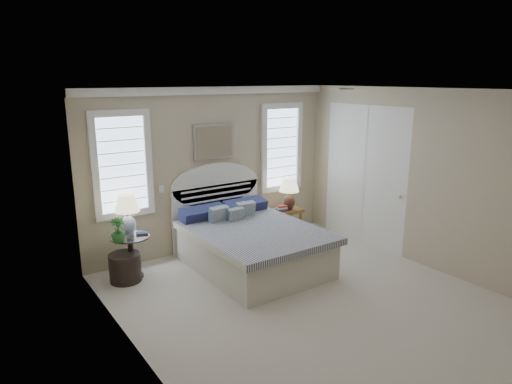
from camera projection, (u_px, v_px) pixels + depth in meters
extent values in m
cube|color=beige|center=(310.00, 301.00, 5.96)|extent=(4.50, 5.00, 0.01)
cube|color=white|center=(317.00, 90.00, 5.30)|extent=(4.50, 5.00, 0.01)
cube|color=#B8AB8A|center=(214.00, 169.00, 7.63)|extent=(4.50, 0.02, 2.70)
cube|color=#B8AB8A|center=(137.00, 237.00, 4.39)|extent=(0.02, 5.00, 2.70)
cube|color=#B8AB8A|center=(426.00, 179.00, 6.86)|extent=(0.02, 5.00, 2.70)
cube|color=white|center=(213.00, 90.00, 7.28)|extent=(4.50, 0.08, 0.12)
cube|color=#B2B2B2|center=(342.00, 89.00, 6.60)|extent=(0.30, 0.20, 0.02)
cube|color=white|center=(162.00, 189.00, 7.14)|extent=(0.08, 0.01, 0.12)
cube|color=#C9DFFF|center=(122.00, 164.00, 6.70)|extent=(0.90, 0.06, 1.60)
cube|color=#C9DFFF|center=(281.00, 147.00, 8.32)|extent=(0.90, 0.06, 1.60)
cube|color=silver|center=(214.00, 142.00, 7.48)|extent=(0.74, 0.04, 0.58)
cube|color=white|center=(364.00, 176.00, 7.85)|extent=(0.02, 1.80, 2.40)
cube|color=beige|center=(253.00, 251.00, 6.95)|extent=(1.60, 2.10, 0.55)
cube|color=navy|center=(255.00, 232.00, 6.84)|extent=(1.72, 2.15, 0.10)
cube|color=silver|center=(217.00, 216.00, 7.77)|extent=(1.62, 0.08, 1.10)
cube|color=navy|center=(203.00, 213.00, 7.29)|extent=(0.75, 0.31, 0.23)
cube|color=navy|center=(245.00, 206.00, 7.73)|extent=(0.75, 0.31, 0.23)
cube|color=#37577C|center=(219.00, 217.00, 7.19)|extent=(0.33, 0.20, 0.34)
cube|color=#37577C|center=(245.00, 211.00, 7.46)|extent=(0.33, 0.20, 0.34)
cube|color=#37577C|center=(235.00, 217.00, 7.25)|extent=(0.28, 0.14, 0.29)
cylinder|color=black|center=(133.00, 276.00, 6.69)|extent=(0.32, 0.32, 0.03)
cylinder|color=black|center=(131.00, 258.00, 6.62)|extent=(0.08, 0.08, 0.60)
cylinder|color=silver|center=(130.00, 237.00, 6.54)|extent=(0.56, 0.56, 0.02)
cube|color=olive|center=(287.00, 210.00, 8.27)|extent=(0.50, 0.40, 0.06)
cube|color=olive|center=(287.00, 227.00, 8.35)|extent=(0.44, 0.34, 0.03)
cube|color=olive|center=(283.00, 228.00, 8.10)|extent=(0.04, 0.04, 0.47)
cube|color=olive|center=(273.00, 224.00, 8.34)|extent=(0.04, 0.04, 0.47)
cube|color=olive|center=(300.00, 224.00, 8.32)|extent=(0.04, 0.04, 0.47)
cube|color=olive|center=(290.00, 220.00, 8.56)|extent=(0.04, 0.04, 0.47)
cylinder|color=black|center=(125.00, 268.00, 6.51)|extent=(0.53, 0.53, 0.41)
cylinder|color=white|center=(129.00, 233.00, 6.65)|extent=(0.15, 0.15, 0.03)
ellipsoid|color=white|center=(128.00, 225.00, 6.62)|extent=(0.28, 0.28, 0.28)
cylinder|color=gold|center=(127.00, 214.00, 6.58)|extent=(0.04, 0.04, 0.10)
cylinder|color=black|center=(289.00, 209.00, 8.22)|extent=(0.15, 0.15, 0.03)
ellipsoid|color=black|center=(289.00, 202.00, 8.20)|extent=(0.28, 0.28, 0.27)
cylinder|color=gold|center=(289.00, 193.00, 8.15)|extent=(0.04, 0.04, 0.10)
imported|color=#32732E|center=(118.00, 231.00, 6.25)|extent=(0.20, 0.20, 0.35)
cube|color=maroon|center=(142.00, 235.00, 6.57)|extent=(0.20, 0.17, 0.02)
cube|color=navy|center=(142.00, 233.00, 6.57)|extent=(0.19, 0.16, 0.02)
cube|color=maroon|center=(282.00, 211.00, 8.10)|extent=(0.22, 0.18, 0.03)
cube|color=navy|center=(282.00, 209.00, 8.10)|extent=(0.21, 0.17, 0.03)
cube|color=beige|center=(282.00, 208.00, 8.09)|extent=(0.20, 0.16, 0.03)
cube|color=maroon|center=(282.00, 206.00, 8.08)|extent=(0.18, 0.15, 0.03)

